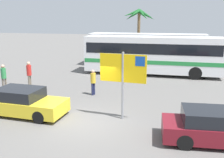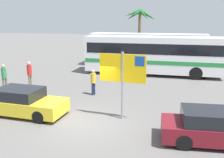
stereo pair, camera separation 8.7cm
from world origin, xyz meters
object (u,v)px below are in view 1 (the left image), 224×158
Objects in this scene: car_maroon at (216,127)px; pedestrian_near_sign at (93,80)px; bus_front_coach at (152,53)px; pedestrian_crossing_lot at (29,72)px; bus_rear_coach at (146,48)px; ferry_sign at (124,71)px; car_yellow at (23,102)px; pedestrian_by_bus at (4,75)px.

pedestrian_near_sign is (-6.47, 4.96, 0.30)m from car_maroon.
pedestrian_crossing_lot is at bearing -141.11° from bus_front_coach.
bus_front_coach is at bearing 101.64° from car_maroon.
bus_front_coach is 6.98× the size of pedestrian_near_sign.
bus_rear_coach is (-0.85, 3.62, 0.00)m from bus_front_coach.
car_yellow is (-4.94, -0.59, -1.69)m from ferry_sign.
bus_front_coach and bus_rear_coach have the same top height.
bus_front_coach is 1.00× the size of bus_rear_coach.
pedestrian_crossing_lot reaches higher than car_maroon.
bus_front_coach is at bearing 66.57° from car_yellow.
car_yellow is 2.67× the size of pedestrian_near_sign.
pedestrian_by_bus is at bearing -126.53° from bus_rear_coach.
bus_rear_coach is 13.84m from ferry_sign.
ferry_sign reaches higher than bus_rear_coach.
pedestrian_crossing_lot is at bearing -124.89° from bus_rear_coach.
ferry_sign is 4.53m from car_maroon.
bus_rear_coach is 16.02m from car_maroon.
pedestrian_crossing_lot is at bearing 73.03° from pedestrian_by_bus.
ferry_sign is 4.48m from pedestrian_near_sign.
pedestrian_by_bus is (-8.49, 2.91, -1.29)m from ferry_sign.
pedestrian_near_sign is at bearing 36.52° from pedestrian_by_bus.
car_maroon is at bearing -73.60° from bus_front_coach.
pedestrian_near_sign is (-3.01, -6.81, -0.85)m from bus_front_coach.
ferry_sign is 2.01× the size of pedestrian_near_sign.
bus_front_coach is 9.95m from pedestrian_crossing_lot.
car_maroon is 2.37× the size of pedestrian_crossing_lot.
bus_rear_coach is 6.98× the size of pedestrian_near_sign.
pedestrian_by_bus is at bearing -158.54° from pedestrian_near_sign.
pedestrian_by_bus is at bearing 138.45° from car_yellow.
pedestrian_near_sign is (2.38, 3.99, 0.30)m from car_yellow.
bus_rear_coach reaches higher than car_yellow.
ferry_sign reaches higher than pedestrian_crossing_lot.
bus_front_coach is at bearing 92.30° from ferry_sign.
car_maroon and car_yellow have the same top height.
car_maroon is 2.45× the size of pedestrian_by_bus.
bus_rear_coach is at bearing 103.27° from bus_front_coach.
pedestrian_by_bus is at bearing -140.79° from bus_front_coach.
pedestrian_near_sign is at bearing 62.27° from car_yellow.
pedestrian_near_sign is at bearing -101.66° from bus_rear_coach.
ferry_sign is at bearing 12.94° from pedestrian_by_bus.
bus_front_coach reaches higher than pedestrian_by_bus.
ferry_sign is 8.39m from pedestrian_crossing_lot.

